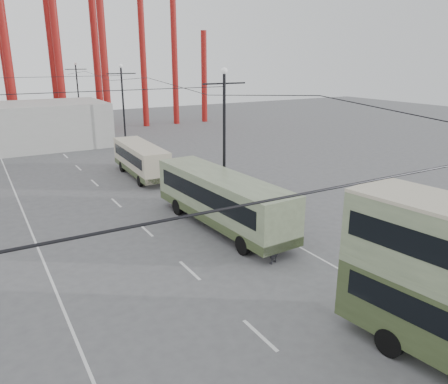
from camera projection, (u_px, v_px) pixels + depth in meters
road_markings at (128, 212)px, 29.30m from camera, size 12.52×120.00×0.01m
lamp_post_mid at (224, 138)px, 29.63m from camera, size 3.20×0.44×9.32m
lamp_post_far at (123, 108)px, 47.81m from camera, size 3.20×0.44×9.32m
lamp_post_distant at (78, 94)px, 65.99m from camera, size 3.20×0.44×9.32m
fairground_shed at (4, 127)px, 48.67m from camera, size 22.00×10.00×5.00m
single_decker_green at (222, 198)px, 26.15m from camera, size 3.28×11.66×3.26m
single_decker_cream at (141, 159)px, 37.55m from camera, size 2.66×9.15×2.82m
pedestrian at (273, 247)px, 21.74m from camera, size 0.76×0.64×1.76m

